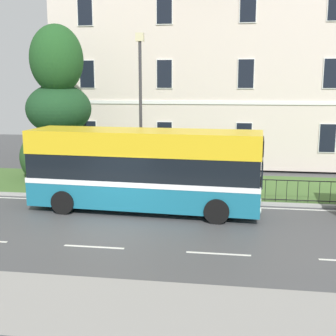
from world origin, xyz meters
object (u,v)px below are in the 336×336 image
single_decker_bus (145,169)px  street_lamp_post (141,105)px  georgian_townhouse (209,54)px  litter_bin (213,184)px  evergreen_tree (58,123)px

single_decker_bus → street_lamp_post: 3.57m
georgian_townhouse → street_lamp_post: size_ratio=2.65×
single_decker_bus → street_lamp_post: bearing=108.3°
single_decker_bus → litter_bin: (2.68, 2.38, -1.09)m
georgian_townhouse → single_decker_bus: georgian_townhouse is taller
georgian_townhouse → litter_bin: bearing=-85.5°
street_lamp_post → litter_bin: bearing=-1.3°
georgian_townhouse → street_lamp_post: bearing=-102.8°
evergreen_tree → georgian_townhouse: bearing=45.2°
evergreen_tree → litter_bin: (8.57, -3.19, -2.45)m
georgian_townhouse → street_lamp_post: (-2.47, -10.87, -2.90)m
evergreen_tree → litter_bin: bearing=-20.4°
evergreen_tree → single_decker_bus: 8.23m
evergreen_tree → litter_bin: 9.47m
litter_bin → single_decker_bus: bearing=-138.3°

